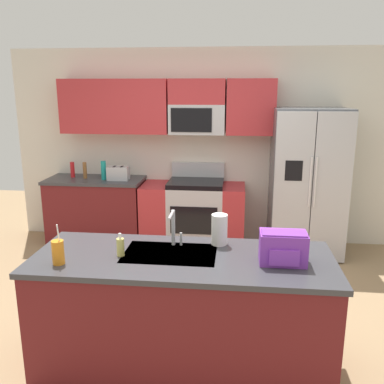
{
  "coord_description": "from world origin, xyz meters",
  "views": [
    {
      "loc": [
        0.48,
        -3.49,
        2.08
      ],
      "look_at": [
        0.03,
        0.6,
        1.05
      ],
      "focal_mm": 38.77,
      "sensor_mm": 36.0,
      "label": 1
    }
  ],
  "objects_px": {
    "refrigerator": "(307,183)",
    "paper_towel_roll": "(219,229)",
    "pepper_mill": "(85,170)",
    "bottle_teal": "(104,170)",
    "bottle_red": "(72,170)",
    "range_oven": "(193,214)",
    "toaster": "(118,173)",
    "drink_cup_orange": "(58,252)",
    "backpack": "(283,247)",
    "soap_dispenser": "(120,247)",
    "sink_faucet": "(173,225)"
  },
  "relations": [
    {
      "from": "sink_faucet",
      "to": "drink_cup_orange",
      "type": "relative_size",
      "value": 0.98
    },
    {
      "from": "range_oven",
      "to": "pepper_mill",
      "type": "distance_m",
      "value": 1.57
    },
    {
      "from": "bottle_red",
      "to": "backpack",
      "type": "bearing_deg",
      "value": -45.65
    },
    {
      "from": "bottle_red",
      "to": "refrigerator",
      "type": "bearing_deg",
      "value": -2.35
    },
    {
      "from": "bottle_red",
      "to": "drink_cup_orange",
      "type": "height_order",
      "value": "drink_cup_orange"
    },
    {
      "from": "pepper_mill",
      "to": "backpack",
      "type": "relative_size",
      "value": 0.69
    },
    {
      "from": "range_oven",
      "to": "bottle_red",
      "type": "height_order",
      "value": "bottle_red"
    },
    {
      "from": "range_oven",
      "to": "paper_towel_roll",
      "type": "xyz_separation_m",
      "value": [
        0.44,
        -2.25,
        0.58
      ]
    },
    {
      "from": "paper_towel_roll",
      "to": "drink_cup_orange",
      "type": "bearing_deg",
      "value": -155.6
    },
    {
      "from": "refrigerator",
      "to": "bottle_red",
      "type": "height_order",
      "value": "refrigerator"
    },
    {
      "from": "soap_dispenser",
      "to": "backpack",
      "type": "height_order",
      "value": "backpack"
    },
    {
      "from": "drink_cup_orange",
      "to": "soap_dispenser",
      "type": "relative_size",
      "value": 1.7
    },
    {
      "from": "pepper_mill",
      "to": "sink_faucet",
      "type": "distance_m",
      "value": 2.8
    },
    {
      "from": "refrigerator",
      "to": "pepper_mill",
      "type": "relative_size",
      "value": 8.42
    },
    {
      "from": "toaster",
      "to": "soap_dispenser",
      "type": "xyz_separation_m",
      "value": [
        0.73,
        -2.5,
        -0.02
      ]
    },
    {
      "from": "soap_dispenser",
      "to": "paper_towel_roll",
      "type": "relative_size",
      "value": 0.71
    },
    {
      "from": "soap_dispenser",
      "to": "drink_cup_orange",
      "type": "bearing_deg",
      "value": -153.98
    },
    {
      "from": "paper_towel_roll",
      "to": "backpack",
      "type": "distance_m",
      "value": 0.55
    },
    {
      "from": "drink_cup_orange",
      "to": "bottle_red",
      "type": "bearing_deg",
      "value": 109.99
    },
    {
      "from": "refrigerator",
      "to": "paper_towel_roll",
      "type": "relative_size",
      "value": 7.71
    },
    {
      "from": "bottle_teal",
      "to": "soap_dispenser",
      "type": "xyz_separation_m",
      "value": [
        0.93,
        -2.5,
        -0.06
      ]
    },
    {
      "from": "toaster",
      "to": "drink_cup_orange",
      "type": "bearing_deg",
      "value": -82.67
    },
    {
      "from": "bottle_teal",
      "to": "sink_faucet",
      "type": "bearing_deg",
      "value": -60.54
    },
    {
      "from": "range_oven",
      "to": "soap_dispenser",
      "type": "xyz_separation_m",
      "value": [
        -0.26,
        -2.55,
        0.53
      ]
    },
    {
      "from": "drink_cup_orange",
      "to": "backpack",
      "type": "relative_size",
      "value": 0.9
    },
    {
      "from": "bottle_teal",
      "to": "soap_dispenser",
      "type": "distance_m",
      "value": 2.67
    },
    {
      "from": "backpack",
      "to": "bottle_red",
      "type": "bearing_deg",
      "value": 134.35
    },
    {
      "from": "soap_dispenser",
      "to": "backpack",
      "type": "xyz_separation_m",
      "value": [
        1.15,
        -0.01,
        0.05
      ]
    },
    {
      "from": "sink_faucet",
      "to": "bottle_teal",
      "type": "bearing_deg",
      "value": 119.46
    },
    {
      "from": "drink_cup_orange",
      "to": "backpack",
      "type": "height_order",
      "value": "drink_cup_orange"
    },
    {
      "from": "paper_towel_roll",
      "to": "bottle_teal",
      "type": "bearing_deg",
      "value": 126.63
    },
    {
      "from": "bottle_teal",
      "to": "backpack",
      "type": "relative_size",
      "value": 0.78
    },
    {
      "from": "refrigerator",
      "to": "drink_cup_orange",
      "type": "xyz_separation_m",
      "value": [
        -2.1,
        -2.67,
        0.06
      ]
    },
    {
      "from": "refrigerator",
      "to": "backpack",
      "type": "bearing_deg",
      "value": -102.65
    },
    {
      "from": "range_oven",
      "to": "bottle_teal",
      "type": "height_order",
      "value": "bottle_teal"
    },
    {
      "from": "pepper_mill",
      "to": "sink_faucet",
      "type": "relative_size",
      "value": 0.78
    },
    {
      "from": "pepper_mill",
      "to": "bottle_teal",
      "type": "bearing_deg",
      "value": -10.86
    },
    {
      "from": "toaster",
      "to": "pepper_mill",
      "type": "distance_m",
      "value": 0.48
    },
    {
      "from": "refrigerator",
      "to": "backpack",
      "type": "height_order",
      "value": "refrigerator"
    },
    {
      "from": "sink_faucet",
      "to": "drink_cup_orange",
      "type": "bearing_deg",
      "value": -150.8
    },
    {
      "from": "pepper_mill",
      "to": "backpack",
      "type": "bearing_deg",
      "value": -47.29
    },
    {
      "from": "sink_faucet",
      "to": "soap_dispenser",
      "type": "xyz_separation_m",
      "value": [
        -0.35,
        -0.23,
        -0.1
      ]
    },
    {
      "from": "toaster",
      "to": "drink_cup_orange",
      "type": "xyz_separation_m",
      "value": [
        0.35,
        -2.69,
        -0.0
      ]
    },
    {
      "from": "range_oven",
      "to": "soap_dispenser",
      "type": "height_order",
      "value": "range_oven"
    },
    {
      "from": "range_oven",
      "to": "bottle_red",
      "type": "bearing_deg",
      "value": 178.07
    },
    {
      "from": "range_oven",
      "to": "bottle_teal",
      "type": "relative_size",
      "value": 5.46
    },
    {
      "from": "drink_cup_orange",
      "to": "soap_dispenser",
      "type": "distance_m",
      "value": 0.43
    },
    {
      "from": "pepper_mill",
      "to": "bottle_red",
      "type": "height_order",
      "value": "pepper_mill"
    },
    {
      "from": "sink_faucet",
      "to": "backpack",
      "type": "xyz_separation_m",
      "value": [
        0.8,
        -0.23,
        -0.05
      ]
    },
    {
      "from": "toaster",
      "to": "refrigerator",
      "type": "bearing_deg",
      "value": -0.46
    }
  ]
}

